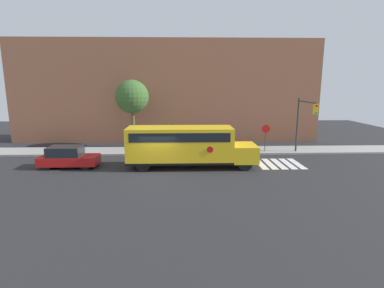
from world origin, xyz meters
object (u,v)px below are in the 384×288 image
at_px(parked_car, 68,157).
at_px(stop_sign, 266,134).
at_px(school_bus, 185,144).
at_px(tree_near_sidewalk, 132,97).
at_px(traffic_light, 304,118).

height_order(parked_car, stop_sign, stop_sign).
distance_m(school_bus, parked_car, 8.61).
height_order(parked_car, tree_near_sidewalk, tree_near_sidewalk).
bearing_deg(tree_near_sidewalk, school_bus, -56.43).
bearing_deg(stop_sign, school_bus, -148.17).
height_order(stop_sign, tree_near_sidewalk, tree_near_sidewalk).
height_order(stop_sign, traffic_light, traffic_light).
xyz_separation_m(parked_car, tree_near_sidewalk, (3.61, 7.25, 4.04)).
bearing_deg(tree_near_sidewalk, stop_sign, -14.33).
distance_m(parked_car, traffic_light, 18.79).
bearing_deg(parked_car, tree_near_sidewalk, 63.53).
xyz_separation_m(school_bus, traffic_light, (9.83, 3.17, 1.56)).
distance_m(traffic_light, tree_near_sidewalk, 15.46).
bearing_deg(school_bus, tree_near_sidewalk, 123.57).
bearing_deg(parked_car, school_bus, -1.38).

